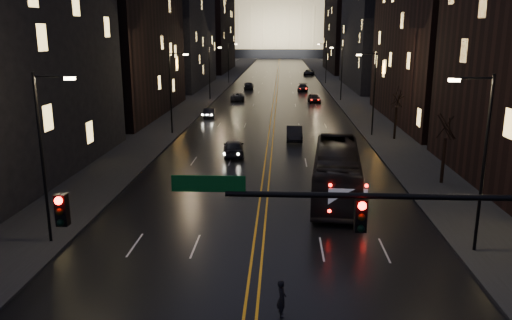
# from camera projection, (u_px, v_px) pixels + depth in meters

# --- Properties ---
(road) EXTENTS (20.00, 320.00, 0.02)m
(road) POSITION_uv_depth(u_px,v_px,m) (278.00, 74.00, 142.13)
(road) COLOR black
(road) RESTS_ON ground
(sidewalk_left) EXTENTS (8.00, 320.00, 0.16)m
(sidewalk_left) POSITION_uv_depth(u_px,v_px,m) (229.00, 73.00, 142.81)
(sidewalk_left) COLOR black
(sidewalk_left) RESTS_ON ground
(sidewalk_right) EXTENTS (8.00, 320.00, 0.16)m
(sidewalk_right) POSITION_uv_depth(u_px,v_px,m) (327.00, 73.00, 141.42)
(sidewalk_right) COLOR black
(sidewalk_right) RESTS_ON ground
(center_line) EXTENTS (0.62, 320.00, 0.01)m
(center_line) POSITION_uv_depth(u_px,v_px,m) (278.00, 74.00, 142.13)
(center_line) COLOR orange
(center_line) RESTS_ON road
(building_left_mid) EXTENTS (12.00, 30.00, 28.00)m
(building_left_mid) POSITION_uv_depth(u_px,v_px,m) (116.00, 10.00, 66.16)
(building_left_mid) COLOR black
(building_left_mid) RESTS_ON ground
(building_left_far) EXTENTS (12.00, 34.00, 20.00)m
(building_left_far) POSITION_uv_depth(u_px,v_px,m) (176.00, 38.00, 103.94)
(building_left_far) COLOR black
(building_left_far) RESTS_ON ground
(building_left_dist) EXTENTS (12.00, 40.00, 24.00)m
(building_left_dist) POSITION_uv_depth(u_px,v_px,m) (209.00, 30.00, 149.94)
(building_left_dist) COLOR black
(building_left_dist) RESTS_ON ground
(building_right_mid) EXTENTS (12.00, 34.00, 26.00)m
(building_right_mid) POSITION_uv_depth(u_px,v_px,m) (381.00, 23.00, 101.11)
(building_right_mid) COLOR black
(building_right_mid) RESTS_ON ground
(building_right_dist) EXTENTS (12.00, 40.00, 22.00)m
(building_right_dist) POSITION_uv_depth(u_px,v_px,m) (349.00, 34.00, 148.09)
(building_right_dist) COLOR black
(building_right_dist) RESTS_ON ground
(capitol) EXTENTS (90.00, 50.00, 58.50)m
(capitol) POSITION_uv_depth(u_px,v_px,m) (280.00, 22.00, 254.17)
(capitol) COLOR black
(capitol) RESTS_ON ground
(traffic_signal) EXTENTS (17.29, 0.45, 7.00)m
(traffic_signal) POSITION_uv_depth(u_px,v_px,m) (442.00, 233.00, 14.69)
(traffic_signal) COLOR black
(traffic_signal) RESTS_ON ground
(streetlamp_right_near) EXTENTS (2.13, 0.25, 9.00)m
(streetlamp_right_near) POSITION_uv_depth(u_px,v_px,m) (481.00, 155.00, 24.14)
(streetlamp_right_near) COLOR black
(streetlamp_right_near) RESTS_ON ground
(streetlamp_left_near) EXTENTS (2.13, 0.25, 9.00)m
(streetlamp_left_near) POSITION_uv_depth(u_px,v_px,m) (45.00, 150.00, 25.22)
(streetlamp_left_near) COLOR black
(streetlamp_left_near) RESTS_ON ground
(streetlamp_right_mid) EXTENTS (2.13, 0.25, 9.00)m
(streetlamp_right_mid) POSITION_uv_depth(u_px,v_px,m) (372.00, 90.00, 53.19)
(streetlamp_right_mid) COLOR black
(streetlamp_right_mid) RESTS_ON ground
(streetlamp_left_mid) EXTENTS (2.13, 0.25, 9.00)m
(streetlamp_left_mid) POSITION_uv_depth(u_px,v_px,m) (172.00, 88.00, 54.27)
(streetlamp_left_mid) COLOR black
(streetlamp_left_mid) RESTS_ON ground
(streetlamp_right_far) EXTENTS (2.13, 0.25, 9.00)m
(streetlamp_right_far) POSITION_uv_depth(u_px,v_px,m) (341.00, 70.00, 82.25)
(streetlamp_right_far) COLOR black
(streetlamp_right_far) RESTS_ON ground
(streetlamp_left_far) EXTENTS (2.13, 0.25, 9.00)m
(streetlamp_left_far) POSITION_uv_depth(u_px,v_px,m) (211.00, 70.00, 83.32)
(streetlamp_left_far) COLOR black
(streetlamp_left_far) RESTS_ON ground
(streetlamp_right_dist) EXTENTS (2.13, 0.25, 9.00)m
(streetlamp_right_dist) POSITION_uv_depth(u_px,v_px,m) (325.00, 61.00, 111.30)
(streetlamp_right_dist) COLOR black
(streetlamp_right_dist) RESTS_ON ground
(streetlamp_left_dist) EXTENTS (2.13, 0.25, 9.00)m
(streetlamp_left_dist) POSITION_uv_depth(u_px,v_px,m) (229.00, 61.00, 112.38)
(streetlamp_left_dist) COLOR black
(streetlamp_left_dist) RESTS_ON ground
(tree_right_mid) EXTENTS (2.40, 2.40, 6.65)m
(tree_right_mid) POSITION_uv_depth(u_px,v_px,m) (447.00, 124.00, 35.79)
(tree_right_mid) COLOR black
(tree_right_mid) RESTS_ON ground
(tree_right_far) EXTENTS (2.40, 2.40, 6.65)m
(tree_right_far) POSITION_uv_depth(u_px,v_px,m) (397.00, 97.00, 51.28)
(tree_right_far) COLOR black
(tree_right_far) RESTS_ON ground
(bus) EXTENTS (4.14, 12.65, 3.46)m
(bus) POSITION_uv_depth(u_px,v_px,m) (336.00, 172.00, 33.83)
(bus) COLOR black
(bus) RESTS_ON ground
(oncoming_car_a) EXTENTS (2.35, 4.77, 1.56)m
(oncoming_car_a) POSITION_uv_depth(u_px,v_px,m) (234.00, 148.00, 45.36)
(oncoming_car_a) COLOR black
(oncoming_car_a) RESTS_ON ground
(oncoming_car_b) EXTENTS (1.78, 4.13, 1.32)m
(oncoming_car_b) POSITION_uv_depth(u_px,v_px,m) (209.00, 113.00, 66.52)
(oncoming_car_b) COLOR black
(oncoming_car_b) RESTS_ON ground
(oncoming_car_c) EXTENTS (2.61, 5.14, 1.39)m
(oncoming_car_c) POSITION_uv_depth(u_px,v_px,m) (238.00, 96.00, 83.74)
(oncoming_car_c) COLOR black
(oncoming_car_c) RESTS_ON ground
(oncoming_car_d) EXTENTS (2.14, 4.89, 1.40)m
(oncoming_car_d) POSITION_uv_depth(u_px,v_px,m) (249.00, 86.00, 101.43)
(oncoming_car_d) COLOR black
(oncoming_car_d) RESTS_ON ground
(receding_car_a) EXTENTS (1.61, 4.61, 1.52)m
(receding_car_a) POSITION_uv_depth(u_px,v_px,m) (294.00, 133.00, 52.08)
(receding_car_a) COLOR black
(receding_car_a) RESTS_ON ground
(receding_car_b) EXTENTS (2.11, 4.62, 1.54)m
(receding_car_b) POSITION_uv_depth(u_px,v_px,m) (314.00, 98.00, 80.86)
(receding_car_b) COLOR black
(receding_car_b) RESTS_ON ground
(receding_car_c) EXTENTS (2.31, 4.97, 1.41)m
(receding_car_c) POSITION_uv_depth(u_px,v_px,m) (303.00, 88.00, 97.32)
(receding_car_c) COLOR black
(receding_car_c) RESTS_ON ground
(receding_car_d) EXTENTS (3.33, 5.90, 1.56)m
(receding_car_d) POSITION_uv_depth(u_px,v_px,m) (309.00, 72.00, 136.00)
(receding_car_d) COLOR black
(receding_car_d) RESTS_ON ground
(pedestrian_a) EXTENTS (0.44, 0.61, 1.54)m
(pedestrian_a) POSITION_uv_depth(u_px,v_px,m) (282.00, 299.00, 19.43)
(pedestrian_a) COLOR black
(pedestrian_a) RESTS_ON ground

